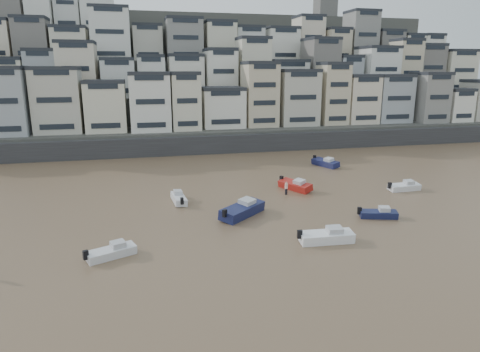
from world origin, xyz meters
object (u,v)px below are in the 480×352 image
object	(u,v)px
boat_i	(325,162)
boat_e	(295,184)
boat_d	(404,186)
boat_f	(179,197)
person_pink	(286,188)
boat_j	(111,251)
boat_a	(327,235)
boat_b	(379,213)
boat_c	(242,208)

from	to	relation	value
boat_i	boat_e	distance (m)	16.23
boat_d	boat_f	bearing A→B (deg)	174.57
boat_e	person_pink	bearing A→B (deg)	-72.36
person_pink	boat_e	bearing A→B (deg)	44.05
boat_d	boat_i	size ratio (longest dim) A/B	0.85
boat_j	boat_a	size ratio (longest dim) A/B	0.83
boat_a	boat_i	distance (m)	33.55
person_pink	boat_i	bearing A→B (deg)	49.98
boat_b	boat_e	xyz separation A→B (m)	(-5.01, 12.85, 0.15)
boat_b	boat_c	bearing A→B (deg)	-179.14
boat_d	boat_i	distance (m)	16.92
boat_j	boat_c	world-z (taller)	boat_c
boat_b	person_pink	distance (m)	13.00
boat_f	boat_d	size ratio (longest dim) A/B	1.00
boat_d	boat_a	bearing A→B (deg)	-143.51
boat_b	boat_j	bearing A→B (deg)	-155.78
boat_d	boat_e	size ratio (longest dim) A/B	0.88
boat_i	boat_c	size ratio (longest dim) A/B	0.83
boat_b	person_pink	xyz separation A→B (m)	(-6.94, 10.99, 0.26)
boat_f	person_pink	size ratio (longest dim) A/B	2.80
boat_j	boat_d	world-z (taller)	boat_d
boat_i	boat_j	bearing A→B (deg)	-68.73
boat_f	person_pink	distance (m)	14.10
boat_f	boat_b	xyz separation A→B (m)	(21.04, -10.96, -0.06)
boat_j	boat_b	world-z (taller)	boat_j
boat_j	boat_b	distance (m)	28.62
boat_b	person_pink	bearing A→B (deg)	138.81
boat_j	boat_b	xyz separation A→B (m)	(28.37, 3.82, -0.03)
person_pink	boat_b	bearing A→B (deg)	-57.75
boat_c	boat_b	bearing A→B (deg)	-56.73
boat_f	boat_j	distance (m)	16.49
boat_j	boat_c	distance (m)	15.90
boat_f	boat_i	distance (m)	29.98
boat_e	boat_b	bearing A→B (deg)	-5.10
boat_a	person_pink	distance (m)	16.20
boat_a	boat_f	bearing A→B (deg)	131.64
boat_c	boat_d	bearing A→B (deg)	-29.34
boat_j	boat_c	xyz separation A→B (m)	(13.78, 7.92, 0.30)
boat_i	person_pink	xyz separation A→B (m)	(-12.14, -14.46, 0.09)
boat_b	boat_a	bearing A→B (deg)	-132.62
boat_a	boat_e	world-z (taller)	boat_a
boat_d	person_pink	xyz separation A→B (m)	(-16.28, 1.94, 0.21)
boat_d	boat_a	xyz separation A→B (m)	(-17.93, -14.18, 0.11)
boat_d	boat_a	size ratio (longest dim) A/B	0.86
boat_f	boat_d	xyz separation A→B (m)	(30.38, -1.90, 0.00)
boat_c	boat_e	size ratio (longest dim) A/B	1.24
boat_f	boat_c	bearing A→B (deg)	-140.76
boat_b	boat_a	size ratio (longest dim) A/B	0.79
boat_f	boat_c	distance (m)	9.42
boat_b	boat_i	distance (m)	25.98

